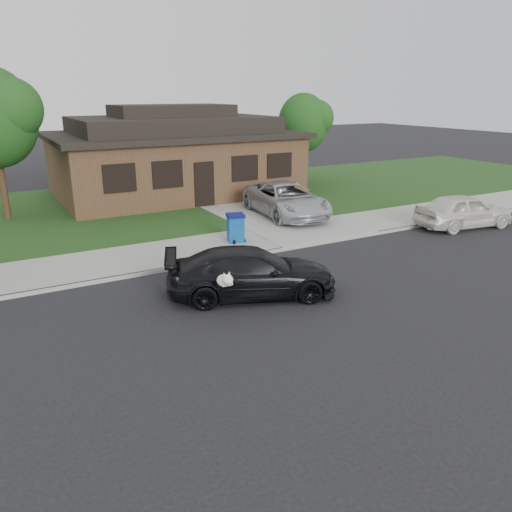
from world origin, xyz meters
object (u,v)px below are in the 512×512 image
sedan (251,273)px  white_compact (464,211)px  minivan (286,199)px  recycling_bin (236,228)px

sedan → white_compact: 11.47m
sedan → white_compact: white_compact is taller
white_compact → minivan: bearing=57.2°
sedan → white_compact: (11.26, 2.17, 0.03)m
minivan → white_compact: (5.63, -4.93, -0.15)m
minivan → recycling_bin: size_ratio=5.00×
recycling_bin → sedan: bearing=-96.1°
sedan → recycling_bin: 4.95m
sedan → minivan: 9.06m
minivan → white_compact: minivan is taller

